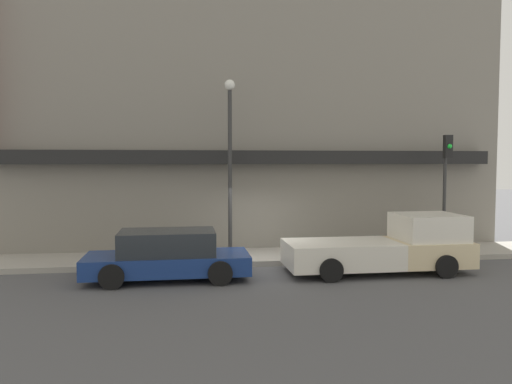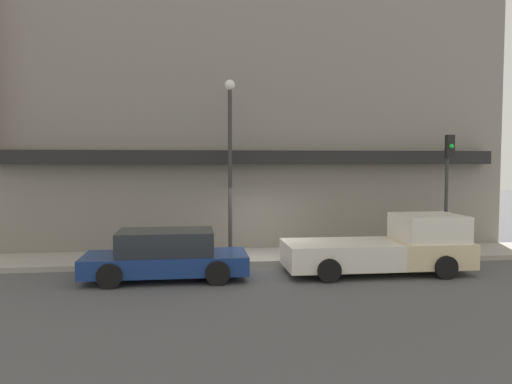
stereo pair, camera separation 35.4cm
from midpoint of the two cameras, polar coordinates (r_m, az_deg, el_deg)
ground_plane at (r=16.41m, az=1.37°, el=-8.53°), size 80.00×80.00×0.00m
sidewalk at (r=17.62m, az=0.75°, el=-7.40°), size 36.00×2.53×0.18m
building at (r=20.17m, az=-0.37°, el=10.52°), size 19.80×3.80×11.81m
pickup_truck at (r=16.00m, az=15.51°, el=-6.13°), size 5.64×2.23×1.78m
parked_car at (r=14.81m, az=-9.58°, el=-7.14°), size 4.70×2.06×1.43m
fire_hydrant at (r=17.17m, az=5.16°, el=-6.29°), size 0.20×0.20×0.66m
street_lamp at (r=17.18m, az=-2.40°, el=5.11°), size 0.36×0.36×6.03m
traffic_light at (r=18.91m, az=21.59°, el=2.05°), size 0.28×0.42×4.18m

